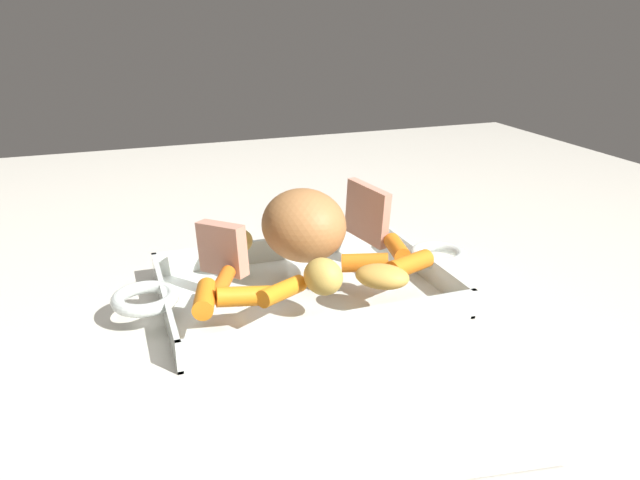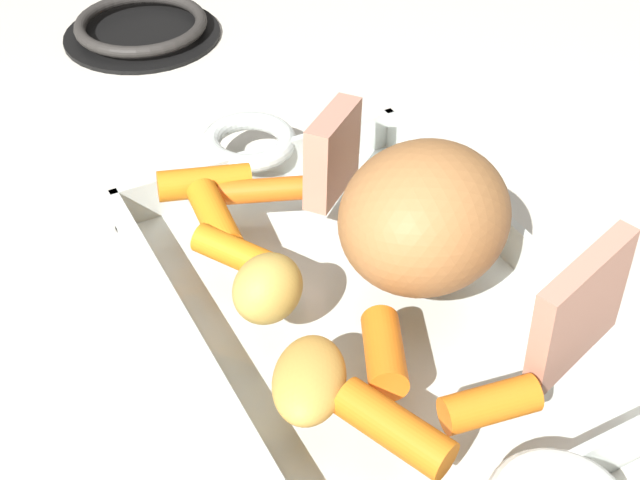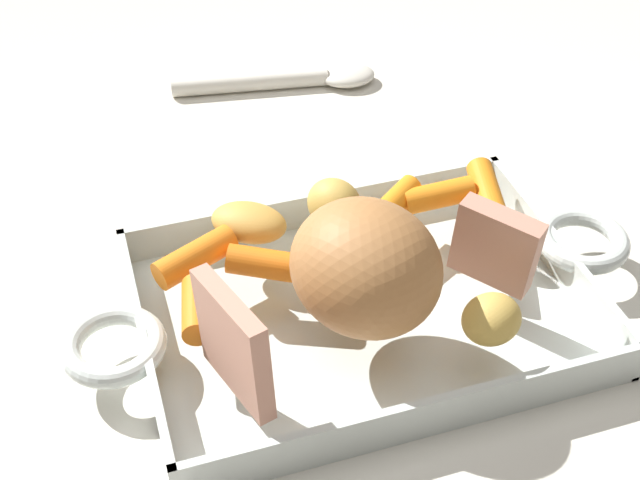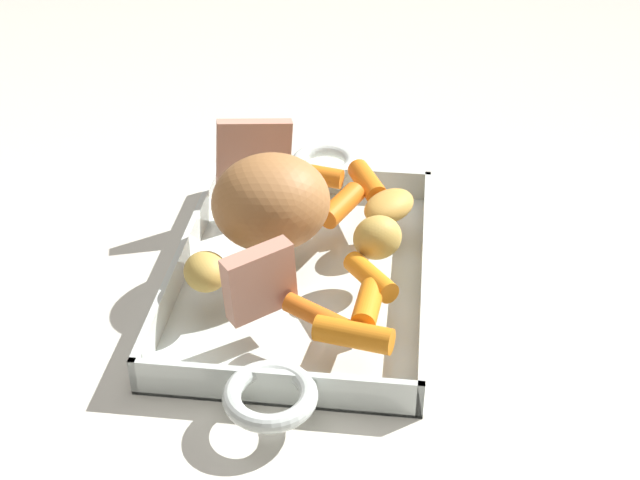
# 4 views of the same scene
# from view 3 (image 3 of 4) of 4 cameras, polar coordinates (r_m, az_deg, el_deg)

# --- Properties ---
(ground_plane) EXTENTS (1.92, 1.92, 0.00)m
(ground_plane) POSITION_cam_3_polar(r_m,az_deg,el_deg) (0.69, 2.82, -5.14)
(ground_plane) COLOR silver
(roasting_dish) EXTENTS (0.46, 0.25, 0.04)m
(roasting_dish) POSITION_cam_3_polar(r_m,az_deg,el_deg) (0.68, 2.85, -4.43)
(roasting_dish) COLOR silver
(roasting_dish) RESTS_ON ground_plane
(pork_roast) EXTENTS (0.14, 0.14, 0.09)m
(pork_roast) POSITION_cam_3_polar(r_m,az_deg,el_deg) (0.61, 3.05, -1.82)
(pork_roast) COLOR #AF7340
(pork_roast) RESTS_ON roasting_dish
(roast_slice_thin) EXTENTS (0.06, 0.06, 0.07)m
(roast_slice_thin) POSITION_cam_3_polar(r_m,az_deg,el_deg) (0.66, 11.59, -0.41)
(roast_slice_thin) COLOR tan
(roast_slice_thin) RESTS_ON roasting_dish
(roast_slice_outer) EXTENTS (0.04, 0.09, 0.08)m
(roast_slice_outer) POSITION_cam_3_polar(r_m,az_deg,el_deg) (0.57, -5.78, -6.87)
(roast_slice_outer) COLOR tan
(roast_slice_outer) RESTS_ON roasting_dish
(baby_carrot_southeast) EXTENTS (0.07, 0.06, 0.03)m
(baby_carrot_southeast) POSITION_cam_3_polar(r_m,az_deg,el_deg) (0.72, 4.67, 2.24)
(baby_carrot_southeast) COLOR orange
(baby_carrot_southeast) RESTS_ON roasting_dish
(baby_carrot_short) EXTENTS (0.03, 0.06, 0.02)m
(baby_carrot_short) POSITION_cam_3_polar(r_m,az_deg,el_deg) (0.63, -8.15, -4.72)
(baby_carrot_short) COLOR orange
(baby_carrot_short) RESTS_ON roasting_dish
(baby_carrot_center_left) EXTENTS (0.04, 0.06, 0.02)m
(baby_carrot_center_left) POSITION_cam_3_polar(r_m,az_deg,el_deg) (0.71, 10.38, 1.00)
(baby_carrot_center_left) COLOR orange
(baby_carrot_center_left) RESTS_ON roasting_dish
(baby_carrot_northeast) EXTENTS (0.04, 0.07, 0.03)m
(baby_carrot_northeast) POSITION_cam_3_polar(r_m,az_deg,el_deg) (0.75, 11.02, 3.12)
(baby_carrot_northeast) COLOR orange
(baby_carrot_northeast) RESTS_ON roasting_dish
(baby_carrot_center_right) EXTENTS (0.07, 0.05, 0.03)m
(baby_carrot_center_right) POSITION_cam_3_polar(r_m,az_deg,el_deg) (0.67, -8.29, -1.12)
(baby_carrot_center_right) COLOR orange
(baby_carrot_center_right) RESTS_ON roasting_dish
(baby_carrot_northwest) EXTENTS (0.06, 0.03, 0.03)m
(baby_carrot_northwest) POSITION_cam_3_polar(r_m,az_deg,el_deg) (0.74, 7.85, 2.96)
(baby_carrot_northwest) COLOR orange
(baby_carrot_northwest) RESTS_ON roasting_dish
(baby_carrot_southwest) EXTENTS (0.06, 0.05, 0.03)m
(baby_carrot_southwest) POSITION_cam_3_polar(r_m,az_deg,el_deg) (0.66, -3.71, -1.56)
(baby_carrot_southwest) COLOR orange
(baby_carrot_southwest) RESTS_ON roasting_dish
(potato_near_roast) EXTENTS (0.06, 0.06, 0.04)m
(potato_near_roast) POSITION_cam_3_polar(r_m,az_deg,el_deg) (0.70, 0.68, 2.32)
(potato_near_roast) COLOR gold
(potato_near_roast) RESTS_ON roasting_dish
(potato_golden_small) EXTENTS (0.06, 0.06, 0.03)m
(potato_golden_small) POSITION_cam_3_polar(r_m,az_deg,el_deg) (0.62, 11.31, -5.17)
(potato_golden_small) COLOR gold
(potato_golden_small) RESTS_ON roasting_dish
(potato_halved) EXTENTS (0.08, 0.07, 0.03)m
(potato_halved) POSITION_cam_3_polar(r_m,az_deg,el_deg) (0.70, -4.74, 1.17)
(potato_halved) COLOR gold
(potato_halved) RESTS_ON roasting_dish
(serving_spoon) EXTENTS (0.23, 0.07, 0.02)m
(serving_spoon) POSITION_cam_3_polar(r_m,az_deg,el_deg) (0.97, -1.73, 10.63)
(serving_spoon) COLOR white
(serving_spoon) RESTS_ON ground_plane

